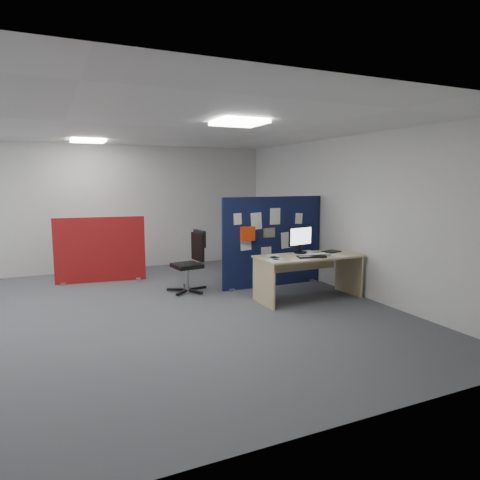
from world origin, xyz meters
name	(u,v)px	position (x,y,z in m)	size (l,w,h in m)	color
floor	(76,324)	(0.00, 0.00, 0.00)	(9.00, 9.00, 0.00)	#54565C
ceiling	(65,121)	(0.00, 0.00, 2.70)	(9.00, 7.00, 0.02)	white
wall_back	(61,209)	(0.00, 3.50, 1.35)	(9.00, 0.02, 2.70)	silver
wall_front	(105,283)	(0.00, -3.50, 1.35)	(9.00, 0.02, 2.70)	silver
wall_right	(345,214)	(4.50, 0.00, 1.35)	(0.02, 7.00, 2.70)	silver
ceiling_lights	(88,130)	(0.33, 0.67, 2.67)	(4.10, 4.10, 0.04)	white
navy_divider	(272,242)	(3.46, 0.76, 0.83)	(2.00, 0.30, 1.65)	#0E1234
main_desk	(307,265)	(3.58, -0.23, 0.56)	(1.72, 0.76, 0.73)	tan
monitor_main	(301,238)	(3.58, -0.02, 0.98)	(0.51, 0.21, 0.45)	black
keyboard	(312,257)	(3.52, -0.44, 0.74)	(0.45, 0.18, 0.03)	black
mouse	(327,255)	(3.83, -0.43, 0.74)	(0.10, 0.06, 0.03)	#A9A8AE
paper_tray	(331,251)	(4.12, -0.14, 0.74)	(0.28, 0.22, 0.01)	black
red_divider	(100,250)	(0.62, 2.38, 0.62)	(1.66, 0.30, 1.25)	#A11714
office_chair	(192,258)	(2.01, 1.00, 0.60)	(0.69, 0.70, 1.06)	black
desk_papers	(300,256)	(3.41, -0.27, 0.73)	(1.39, 0.84, 0.00)	white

